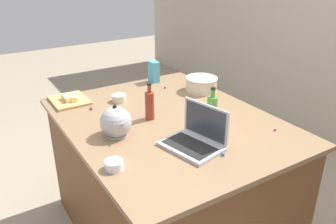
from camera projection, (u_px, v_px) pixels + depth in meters
island_counter at (168, 179)px, 2.35m from camera, size 1.52×1.20×0.90m
laptop at (196, 138)px, 1.85m from camera, size 0.35×0.29×0.22m
mixing_bowl_large at (201, 84)px, 2.60m from camera, size 0.24×0.24×0.11m
bottle_olive at (212, 109)px, 2.08m from camera, size 0.06×0.06×0.23m
bottle_soy at (150, 105)px, 2.13m from camera, size 0.06×0.06×0.24m
kettle at (116, 122)px, 1.94m from camera, size 0.21×0.18×0.20m
cutting_board at (69, 100)px, 2.42m from camera, size 0.28×0.24×0.02m
butter_stick_left at (66, 98)px, 2.39m from camera, size 0.11×0.04×0.04m
butter_stick_right at (73, 97)px, 2.40m from camera, size 0.11×0.05×0.04m
ramekin_small at (119, 98)px, 2.42m from camera, size 0.10×0.10×0.05m
ramekin_medium at (114, 165)px, 1.65m from camera, size 0.09×0.09×0.04m
candy_bag at (154, 72)px, 2.78m from camera, size 0.09×0.06×0.17m
candy_0 at (275, 130)px, 2.02m from camera, size 0.01×0.01×0.01m
candy_1 at (91, 108)px, 2.30m from camera, size 0.02×0.02×0.02m
candy_2 at (223, 154)px, 1.76m from camera, size 0.02×0.02×0.02m
candy_3 at (165, 88)px, 2.66m from camera, size 0.02×0.02×0.02m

